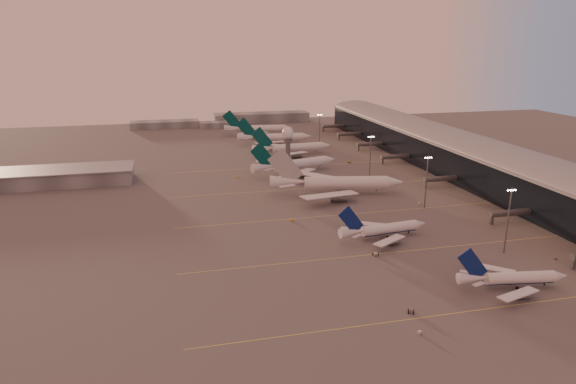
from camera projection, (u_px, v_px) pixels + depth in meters
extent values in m
plane|color=#595656|center=(356.00, 269.00, 176.27)|extent=(700.00, 700.00, 0.00)
cube|color=#F2DE55|center=(495.00, 308.00, 150.47)|extent=(180.00, 0.25, 0.02)
cube|color=#F2DE55|center=(422.00, 249.00, 192.39)|extent=(180.00, 0.25, 0.02)
cube|color=#F2DE55|center=(375.00, 212.00, 234.30)|extent=(180.00, 0.25, 0.02)
cube|color=#F2DE55|center=(342.00, 186.00, 276.22)|extent=(180.00, 0.25, 0.02)
cube|color=#F2DE55|center=(315.00, 165.00, 322.79)|extent=(180.00, 0.25, 0.02)
cube|color=black|center=(462.00, 158.00, 300.68)|extent=(36.00, 360.00, 18.00)
cylinder|color=slate|center=(464.00, 143.00, 298.12)|extent=(10.08, 360.00, 10.08)
cube|color=slate|center=(464.00, 143.00, 298.06)|extent=(40.00, 362.00, 0.80)
cube|color=#53555A|center=(573.00, 263.00, 175.21)|extent=(1.20, 1.20, 4.40)
cylinder|color=#53555A|center=(513.00, 213.00, 219.68)|extent=(22.00, 2.80, 2.80)
cube|color=#53555A|center=(492.00, 219.00, 218.06)|extent=(1.20, 1.20, 4.40)
cylinder|color=#53555A|center=(443.00, 178.00, 273.70)|extent=(22.00, 2.80, 2.80)
cube|color=#53555A|center=(425.00, 184.00, 272.08)|extent=(1.20, 1.20, 4.40)
cylinder|color=#53555A|center=(397.00, 156.00, 325.86)|extent=(22.00, 2.80, 2.80)
cube|color=#53555A|center=(382.00, 161.00, 324.25)|extent=(1.20, 1.20, 4.40)
cylinder|color=#53555A|center=(372.00, 144.00, 364.98)|extent=(22.00, 2.80, 2.80)
cube|color=#53555A|center=(358.00, 148.00, 363.37)|extent=(1.20, 1.20, 4.40)
cylinder|color=#53555A|center=(351.00, 134.00, 404.10)|extent=(22.00, 2.80, 2.80)
cube|color=#53555A|center=(339.00, 137.00, 402.49)|extent=(1.20, 1.20, 4.40)
cylinder|color=#53555A|center=(335.00, 126.00, 441.36)|extent=(22.00, 2.80, 2.80)
cube|color=#53555A|center=(323.00, 129.00, 439.75)|extent=(1.20, 1.20, 4.40)
cube|color=slate|center=(56.00, 177.00, 278.30)|extent=(80.00, 25.00, 8.00)
cube|color=slate|center=(55.00, 170.00, 277.10)|extent=(82.00, 27.00, 0.60)
cylinder|color=#53555A|center=(288.00, 160.00, 286.05)|extent=(2.60, 2.60, 22.00)
cylinder|color=#53555A|center=(288.00, 140.00, 282.78)|extent=(5.20, 5.20, 1.20)
sphere|color=white|center=(288.00, 133.00, 281.67)|extent=(6.40, 6.40, 6.40)
cylinder|color=#53555A|center=(288.00, 126.00, 280.61)|extent=(0.16, 0.16, 2.00)
cylinder|color=#53555A|center=(508.00, 221.00, 185.87)|extent=(0.56, 0.56, 25.00)
cube|color=#53555A|center=(512.00, 189.00, 182.46)|extent=(3.60, 0.25, 0.25)
sphere|color=#FFEABF|center=(508.00, 190.00, 182.23)|extent=(0.56, 0.56, 0.56)
sphere|color=#FFEABF|center=(511.00, 190.00, 182.46)|extent=(0.56, 0.56, 0.56)
sphere|color=#FFEABF|center=(513.00, 190.00, 182.69)|extent=(0.56, 0.56, 0.56)
sphere|color=#FFEABF|center=(516.00, 190.00, 182.91)|extent=(0.56, 0.56, 0.56)
cylinder|color=#53555A|center=(426.00, 182.00, 236.42)|extent=(0.56, 0.56, 25.00)
cube|color=#53555A|center=(428.00, 157.00, 233.01)|extent=(3.60, 0.25, 0.25)
sphere|color=#FFEABF|center=(425.00, 158.00, 232.78)|extent=(0.56, 0.56, 0.56)
sphere|color=#FFEABF|center=(427.00, 158.00, 233.01)|extent=(0.56, 0.56, 0.56)
sphere|color=#FFEABF|center=(429.00, 158.00, 233.24)|extent=(0.56, 0.56, 0.56)
sphere|color=#FFEABF|center=(431.00, 157.00, 233.46)|extent=(0.56, 0.56, 0.56)
cylinder|color=#53555A|center=(370.00, 157.00, 286.52)|extent=(0.56, 0.56, 25.00)
cube|color=#53555A|center=(371.00, 136.00, 283.10)|extent=(3.60, 0.25, 0.25)
sphere|color=#FFEABF|center=(369.00, 137.00, 282.88)|extent=(0.56, 0.56, 0.56)
sphere|color=#FFEABF|center=(370.00, 137.00, 283.10)|extent=(0.56, 0.56, 0.56)
sphere|color=#FFEABF|center=(372.00, 137.00, 283.33)|extent=(0.56, 0.56, 0.56)
sphere|color=#FFEABF|center=(374.00, 137.00, 283.56)|extent=(0.56, 0.56, 0.56)
cylinder|color=#53555A|center=(320.00, 131.00, 369.89)|extent=(0.56, 0.56, 25.00)
cube|color=#53555A|center=(320.00, 114.00, 366.48)|extent=(3.60, 0.25, 0.25)
sphere|color=#FFEABF|center=(318.00, 115.00, 366.25)|extent=(0.56, 0.56, 0.56)
sphere|color=#FFEABF|center=(319.00, 115.00, 366.48)|extent=(0.56, 0.56, 0.56)
sphere|color=#FFEABF|center=(320.00, 115.00, 366.71)|extent=(0.56, 0.56, 0.56)
sphere|color=#FFEABF|center=(322.00, 115.00, 366.94)|extent=(0.56, 0.56, 0.56)
cube|color=slate|center=(165.00, 124.00, 459.86)|extent=(60.00, 18.00, 6.00)
cube|color=slate|center=(261.00, 118.00, 489.17)|extent=(90.00, 20.00, 9.00)
cube|color=slate|center=(222.00, 124.00, 462.04)|extent=(40.00, 15.00, 5.00)
cylinder|color=white|center=(520.00, 279.00, 161.71)|extent=(22.34, 7.10, 3.75)
cylinder|color=navy|center=(520.00, 281.00, 161.95)|extent=(21.75, 6.00, 2.70)
cone|color=white|center=(560.00, 278.00, 162.77)|extent=(4.79, 4.36, 3.75)
cone|color=white|center=(472.00, 280.00, 160.32)|extent=(9.71, 5.13, 3.75)
cube|color=white|center=(518.00, 296.00, 152.65)|extent=(16.26, 8.71, 1.18)
cylinder|color=slate|center=(522.00, 297.00, 155.43)|extent=(4.59, 3.07, 2.44)
cube|color=slate|center=(523.00, 294.00, 155.13)|extent=(0.33, 0.29, 1.50)
cube|color=white|center=(490.00, 269.00, 170.28)|extent=(14.96, 12.51, 1.18)
cylinder|color=slate|center=(500.00, 276.00, 168.90)|extent=(4.59, 3.07, 2.44)
cube|color=slate|center=(500.00, 273.00, 168.60)|extent=(0.33, 0.29, 1.50)
cube|color=navy|center=(472.00, 266.00, 158.96)|extent=(10.22, 1.93, 11.18)
cube|color=white|center=(478.00, 286.00, 156.22)|extent=(4.55, 2.78, 0.25)
cube|color=white|center=(467.00, 273.00, 164.37)|extent=(4.41, 3.75, 0.25)
cylinder|color=black|center=(544.00, 285.00, 163.12)|extent=(0.49, 0.49, 0.99)
cylinder|color=black|center=(510.00, 283.00, 164.36)|extent=(1.15, 0.65, 1.09)
cylinder|color=black|center=(517.00, 290.00, 160.21)|extent=(1.15, 0.65, 1.09)
cylinder|color=white|center=(389.00, 229.00, 203.51)|extent=(23.81, 6.48, 4.00)
cylinder|color=navy|center=(389.00, 232.00, 203.77)|extent=(23.22, 5.31, 2.88)
cone|color=white|center=(420.00, 225.00, 208.06)|extent=(4.95, 4.46, 4.00)
cone|color=white|center=(352.00, 233.00, 197.95)|extent=(10.23, 5.03, 4.00)
cube|color=white|center=(389.00, 242.00, 192.95)|extent=(16.30, 12.80, 1.26)
cylinder|color=slate|center=(392.00, 243.00, 196.50)|extent=(4.80, 3.07, 2.60)
cube|color=slate|center=(393.00, 240.00, 196.18)|extent=(0.34, 0.30, 1.60)
cube|color=white|center=(365.00, 225.00, 210.72)|extent=(17.25, 10.00, 1.26)
cylinder|color=slate|center=(373.00, 230.00, 210.07)|extent=(4.80, 3.07, 2.60)
cube|color=slate|center=(373.00, 227.00, 209.75)|extent=(0.34, 0.30, 1.60)
cube|color=navy|center=(351.00, 221.00, 196.39)|extent=(10.97, 1.53, 11.93)
cube|color=white|center=(357.00, 237.00, 193.83)|extent=(4.76, 3.86, 0.26)
cube|color=white|center=(346.00, 229.00, 202.04)|extent=(4.86, 3.16, 0.26)
cylinder|color=black|center=(408.00, 233.00, 207.19)|extent=(0.53, 0.53, 1.05)
cylinder|color=black|center=(382.00, 234.00, 205.75)|extent=(1.21, 0.65, 1.16)
cylinder|color=black|center=(388.00, 238.00, 201.57)|extent=(1.21, 0.65, 1.16)
cylinder|color=white|center=(345.00, 185.00, 260.73)|extent=(42.31, 14.71, 6.54)
cylinder|color=white|center=(345.00, 188.00, 261.14)|extent=(41.12, 12.75, 4.71)
cone|color=white|center=(394.00, 185.00, 261.66)|extent=(9.24, 8.02, 6.54)
cone|color=white|center=(287.00, 184.00, 259.38)|extent=(18.50, 9.89, 6.54)
cube|color=white|center=(329.00, 198.00, 244.00)|extent=(30.77, 15.23, 1.94)
cylinder|color=slate|center=(339.00, 200.00, 248.89)|extent=(8.78, 5.77, 4.25)
cube|color=slate|center=(339.00, 197.00, 248.46)|extent=(0.36, 0.32, 2.62)
cube|color=white|center=(322.00, 179.00, 277.34)|extent=(27.61, 24.46, 1.94)
cylinder|color=slate|center=(332.00, 185.00, 274.34)|extent=(8.78, 5.77, 4.25)
cube|color=slate|center=(332.00, 183.00, 273.91)|extent=(0.36, 0.32, 2.62)
cube|color=#A4A7AC|center=(285.00, 170.00, 257.15)|extent=(17.83, 3.96, 19.40)
cube|color=white|center=(287.00, 189.00, 251.56)|extent=(8.60, 4.97, 0.26)
cube|color=white|center=(286.00, 180.00, 267.08)|extent=(8.28, 7.34, 0.26)
cylinder|color=black|center=(376.00, 192.00, 262.46)|extent=(0.53, 0.53, 1.05)
cylinder|color=black|center=(338.00, 192.00, 263.95)|extent=(1.24, 0.75, 1.16)
cylinder|color=black|center=(339.00, 194.00, 259.50)|extent=(1.24, 0.75, 1.16)
cylinder|color=white|center=(301.00, 165.00, 304.87)|extent=(34.72, 14.67, 5.56)
cylinder|color=white|center=(301.00, 167.00, 305.22)|extent=(33.63, 12.99, 4.01)
cone|color=white|center=(329.00, 161.00, 314.54)|extent=(7.93, 7.16, 5.56)
cone|color=white|center=(264.00, 169.00, 293.16)|extent=(15.43, 9.26, 5.56)
cube|color=white|center=(301.00, 174.00, 289.02)|extent=(22.12, 21.49, 1.65)
cylinder|color=slate|center=(304.00, 176.00, 294.52)|extent=(7.41, 5.28, 3.62)
cube|color=slate|center=(304.00, 173.00, 294.15)|extent=(0.34, 0.31, 2.23)
cube|color=white|center=(277.00, 164.00, 313.27)|extent=(25.71, 11.02, 1.65)
cylinder|color=slate|center=(285.00, 168.00, 313.04)|extent=(7.41, 5.28, 3.62)
cube|color=slate|center=(285.00, 166.00, 312.67)|extent=(0.34, 0.31, 2.23)
cube|color=#043E3E|center=(263.00, 158.00, 290.93)|extent=(14.83, 4.46, 16.46)
cube|color=white|center=(269.00, 171.00, 287.43)|extent=(6.65, 6.31, 0.24)
cube|color=white|center=(258.00, 166.00, 298.59)|extent=(7.02, 3.66, 0.24)
cylinder|color=black|center=(319.00, 168.00, 312.01)|extent=(0.48, 0.48, 0.96)
cylinder|color=black|center=(295.00, 171.00, 306.29)|extent=(1.15, 0.75, 1.06)
cylinder|color=black|center=(298.00, 172.00, 302.76)|extent=(1.15, 0.75, 1.06)
cylinder|color=white|center=(298.00, 149.00, 351.38)|extent=(34.35, 7.14, 5.50)
cylinder|color=white|center=(298.00, 151.00, 351.73)|extent=(33.59, 5.57, 3.96)
cone|color=white|center=(325.00, 147.00, 356.91)|extent=(6.86, 5.82, 5.50)
cone|color=white|center=(263.00, 150.00, 344.60)|extent=(14.56, 6.19, 5.50)
cube|color=white|center=(292.00, 155.00, 336.17)|extent=(24.22, 17.61, 1.63)
cylinder|color=slate|center=(296.00, 157.00, 341.07)|extent=(6.77, 3.89, 3.58)
cube|color=slate|center=(296.00, 155.00, 340.70)|extent=(0.30, 0.25, 2.20)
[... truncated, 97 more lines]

